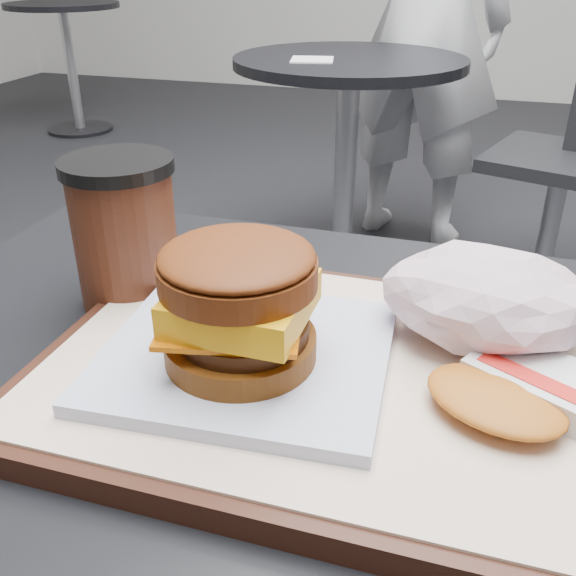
# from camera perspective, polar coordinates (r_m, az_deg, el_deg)

# --- Properties ---
(serving_tray) EXTENTS (0.38, 0.28, 0.02)m
(serving_tray) POSITION_cam_1_polar(r_m,az_deg,el_deg) (0.45, 2.65, -7.60)
(serving_tray) COLOR black
(serving_tray) RESTS_ON customer_table
(breakfast_sandwich) EXTENTS (0.20, 0.18, 0.09)m
(breakfast_sandwich) POSITION_cam_1_polar(r_m,az_deg,el_deg) (0.42, -4.15, -2.55)
(breakfast_sandwich) COLOR silver
(breakfast_sandwich) RESTS_ON serving_tray
(hash_brown) EXTENTS (0.13, 0.12, 0.02)m
(hash_brown) POSITION_cam_1_polar(r_m,az_deg,el_deg) (0.42, 20.17, -8.55)
(hash_brown) COLOR silver
(hash_brown) RESTS_ON serving_tray
(crumpled_wrapper) EXTENTS (0.14, 0.11, 0.06)m
(crumpled_wrapper) POSITION_cam_1_polar(r_m,az_deg,el_deg) (0.47, 17.34, -0.90)
(crumpled_wrapper) COLOR silver
(crumpled_wrapper) RESTS_ON serving_tray
(coffee_cup) EXTENTS (0.09, 0.09, 0.13)m
(coffee_cup) POSITION_cam_1_polar(r_m,az_deg,el_deg) (0.54, -14.31, 4.99)
(coffee_cup) COLOR #3E1A0F
(coffee_cup) RESTS_ON customer_table
(neighbor_table) EXTENTS (0.70, 0.70, 0.75)m
(neighbor_table) POSITION_cam_1_polar(r_m,az_deg,el_deg) (2.07, 5.27, 14.33)
(neighbor_table) COLOR black
(neighbor_table) RESTS_ON ground
(napkin) EXTENTS (0.14, 0.14, 0.00)m
(napkin) POSITION_cam_1_polar(r_m,az_deg,el_deg) (1.96, 2.16, 19.62)
(napkin) COLOR silver
(napkin) RESTS_ON neighbor_table
(patron) EXTENTS (0.68, 0.53, 1.64)m
(patron) POSITION_cam_1_polar(r_m,az_deg,el_deg) (2.50, 12.11, 22.54)
(patron) COLOR silver
(patron) RESTS_ON ground
(bg_table_mid) EXTENTS (0.66, 0.66, 0.75)m
(bg_table_mid) POSITION_cam_1_polar(r_m,az_deg,el_deg) (4.32, -19.08, 20.37)
(bg_table_mid) COLOR black
(bg_table_mid) RESTS_ON ground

